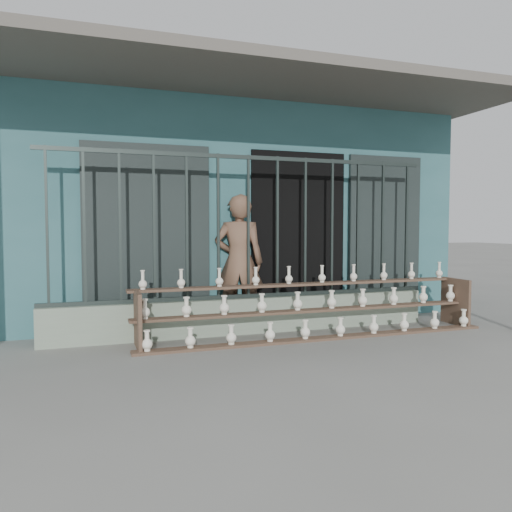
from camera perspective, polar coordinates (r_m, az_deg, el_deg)
name	(u,v)px	position (r m, az deg, el deg)	size (l,w,h in m)	color
ground	(287,358)	(5.25, 3.60, -11.58)	(60.00, 60.00, 0.00)	slate
workshop_building	(199,212)	(9.13, -6.56, 5.02)	(7.40, 6.60, 3.21)	#326469
parapet_wall	(248,315)	(6.39, -0.87, -6.80)	(5.00, 0.20, 0.45)	gray
security_fence	(248,227)	(6.29, -0.88, 3.32)	(5.00, 0.04, 1.80)	#283330
shelf_rack	(315,307)	(6.26, 6.74, -5.82)	(4.50, 0.68, 0.85)	brown
elderly_woman	(239,262)	(6.60, -1.95, -0.68)	(0.65, 0.43, 1.78)	brown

